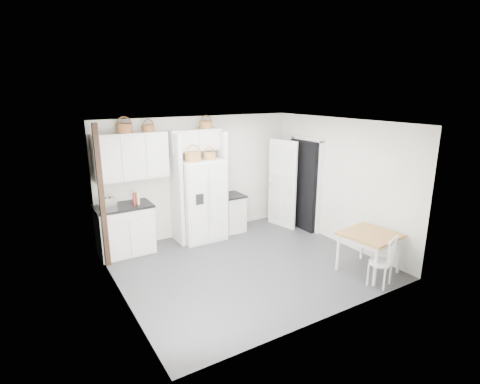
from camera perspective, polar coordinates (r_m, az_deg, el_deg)
floor at (r=7.06m, az=1.10°, el=-11.03°), size 4.50×4.50×0.00m
ceiling at (r=6.36m, az=1.22°, el=10.49°), size 4.50×4.50×0.00m
wall_back at (r=8.30m, az=-6.25°, el=2.43°), size 4.50×0.00×4.50m
wall_left at (r=5.77m, az=-18.15°, el=-3.99°), size 0.00×4.00×4.00m
wall_right at (r=7.99m, az=14.93°, el=1.50°), size 0.00×4.00×4.00m
refrigerator at (r=8.01m, az=-5.97°, el=-1.19°), size 0.90×0.73×1.75m
base_cab_left at (r=7.71m, az=-17.12°, el=-5.60°), size 1.02×0.65×0.95m
base_cab_right at (r=8.57m, az=-1.26°, el=-3.26°), size 0.46×0.56×0.82m
dining_table at (r=7.06m, az=19.00°, el=-8.71°), size 0.97×0.97×0.72m
windsor_chair at (r=6.64m, az=20.61°, el=-10.01°), size 0.49×0.46×0.80m
counter_left at (r=7.55m, az=-17.41°, el=-2.08°), size 1.07×0.69×0.04m
counter_right at (r=8.45m, az=-1.27°, el=-0.52°), size 0.50×0.59×0.04m
toaster at (r=7.42m, az=-19.47°, el=-1.58°), size 0.31×0.21×0.20m
cookbook_red at (r=7.49m, az=-15.85°, el=-1.08°), size 0.05×0.15×0.21m
cookbook_cream at (r=7.49m, az=-15.50°, el=-0.89°), size 0.07×0.17×0.25m
basket_upper_b at (r=7.44m, az=-17.20°, el=9.26°), size 0.30×0.30×0.17m
basket_upper_c at (r=7.56m, az=-13.79°, el=9.42°), size 0.23×0.23×0.13m
basket_bridge_b at (r=8.02m, az=-5.22°, el=10.17°), size 0.27×0.27×0.15m
basket_fridge_a at (r=7.62m, az=-7.18°, el=5.38°), size 0.34×0.34×0.18m
basket_fridge_b at (r=7.78m, az=-4.65°, el=5.50°), size 0.26×0.26×0.14m
upper_cabinet at (r=7.53m, az=-16.26°, el=5.25°), size 1.40×0.34×0.90m
bridge_cabinet at (r=7.94m, az=-6.89°, el=7.89°), size 1.12×0.34×0.45m
fridge_panel_left at (r=7.82m, az=-9.67°, el=0.37°), size 0.08×0.60×2.30m
fridge_panel_right at (r=8.23m, az=-3.06°, el=1.31°), size 0.08×0.60×2.30m
trim_post at (r=7.05m, az=-20.34°, el=-0.75°), size 0.09×0.09×2.60m
doorway_void at (r=8.69m, az=9.69°, el=1.03°), size 0.18×0.85×2.05m
door_slab at (r=8.72m, az=6.46°, el=1.19°), size 0.21×0.79×2.05m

